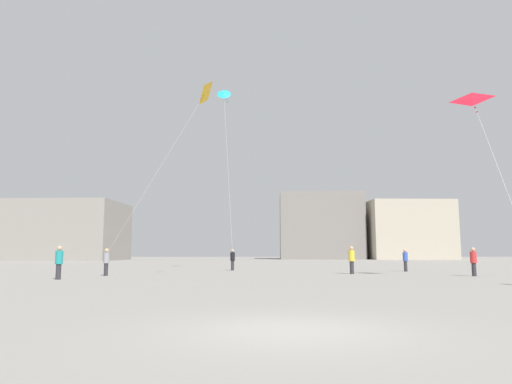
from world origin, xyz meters
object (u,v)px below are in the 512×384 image
object	(u,v)px
person_in_grey	(106,261)
kite_cyan_diamond	(224,95)
person_in_black	(233,259)
person_in_red	(473,260)
building_right_hall	(403,231)
kite_crimson_delta	(472,100)
building_left_hall	(50,231)
person_in_blue	(405,259)
person_in_yellow	(352,259)
building_centre_hall	(320,227)
kite_amber_delta	(204,95)
person_in_teal	(59,261)

from	to	relation	value
person_in_grey	kite_cyan_diamond	xyz separation A→B (m)	(6.81, 8.39, 13.59)
person_in_black	person_in_red	bearing A→B (deg)	-87.52
kite_cyan_diamond	building_right_hall	xyz separation A→B (m)	(37.33, 63.45, -8.35)
person_in_black	kite_crimson_delta	world-z (taller)	kite_crimson_delta
person_in_black	building_left_hall	bearing A→B (deg)	70.05
person_in_black	person_in_blue	size ratio (longest dim) A/B	1.00
person_in_yellow	building_right_hall	size ratio (longest dim) A/B	0.11
person_in_grey	person_in_red	size ratio (longest dim) A/B	0.96
person_in_grey	person_in_yellow	size ratio (longest dim) A/B	0.90
kite_cyan_diamond	building_centre_hall	size ratio (longest dim) A/B	0.73
person_in_blue	building_right_hall	distance (m)	70.24
person_in_grey	building_centre_hall	world-z (taller)	building_centre_hall
person_in_grey	kite_cyan_diamond	distance (m)	17.37
person_in_blue	building_right_hall	bearing A→B (deg)	-155.86
person_in_yellow	kite_crimson_delta	xyz separation A→B (m)	(5.02, -7.38, 8.54)
person_in_red	kite_amber_delta	bearing A→B (deg)	145.78
person_in_grey	building_right_hall	bearing A→B (deg)	-12.68
person_in_black	building_centre_hall	distance (m)	68.70
person_in_yellow	person_in_teal	world-z (taller)	person_in_yellow
person_in_blue	building_centre_hall	size ratio (longest dim) A/B	0.09
person_in_yellow	building_centre_hall	distance (m)	73.30
person_in_yellow	person_in_teal	size ratio (longest dim) A/B	1.04
person_in_black	building_left_hall	world-z (taller)	building_left_hall
person_in_teal	kite_amber_delta	distance (m)	12.07
person_in_yellow	building_centre_hall	size ratio (longest dim) A/B	0.10
person_in_grey	person_in_yellow	distance (m)	15.81
kite_cyan_diamond	building_right_hall	bearing A→B (deg)	59.53
person_in_black	kite_cyan_diamond	world-z (taller)	kite_cyan_diamond
person_in_blue	building_centre_hall	bearing A→B (deg)	-140.86
person_in_grey	kite_amber_delta	xyz separation A→B (m)	(6.07, -3.18, 9.52)
kite_cyan_diamond	person_in_yellow	bearing A→B (deg)	-35.82
kite_amber_delta	kite_crimson_delta	bearing A→B (deg)	-8.56
kite_crimson_delta	kite_amber_delta	bearing A→B (deg)	171.44
person_in_black	person_in_red	xyz separation A→B (m)	(14.70, -9.67, 0.03)
person_in_black	kite_cyan_diamond	distance (m)	13.60
person_in_red	building_centre_hall	xyz separation A→B (m)	(3.82, 75.53, 6.22)
person_in_red	kite_crimson_delta	xyz separation A→B (m)	(-1.63, -4.13, 8.60)
person_in_grey	person_in_red	world-z (taller)	person_in_red
person_in_black	person_in_blue	distance (m)	13.32
building_left_hall	building_right_hall	bearing A→B (deg)	8.90
person_in_teal	kite_amber_delta	xyz separation A→B (m)	(7.46, 0.71, 9.46)
kite_amber_delta	building_centre_hall	world-z (taller)	building_centre_hall
person_in_yellow	person_in_teal	distance (m)	18.05
person_in_grey	building_centre_hall	bearing A→B (deg)	-0.50
person_in_black	building_left_hall	size ratio (longest dim) A/B	0.06
person_in_blue	building_centre_hall	world-z (taller)	building_centre_hall
person_in_grey	person_in_teal	xyz separation A→B (m)	(-1.39, -3.89, 0.06)
person_in_grey	person_in_black	world-z (taller)	person_in_black
person_in_yellow	building_centre_hall	world-z (taller)	building_centre_hall
building_right_hall	person_in_blue	bearing A→B (deg)	-109.56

